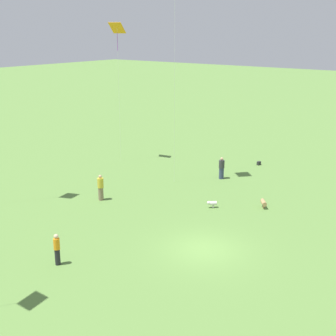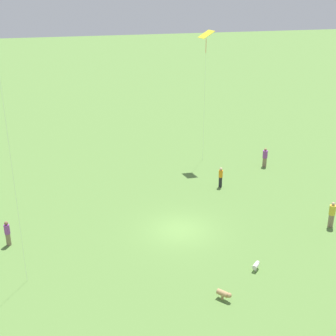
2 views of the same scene
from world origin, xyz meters
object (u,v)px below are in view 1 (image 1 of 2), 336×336
person_0 (222,168)px  person_2 (101,188)px  person_4 (57,249)px  picnic_bag_0 (259,163)px  dog_0 (263,203)px  dog_1 (212,203)px  kite_6 (117,31)px

person_0 → person_2: person_2 is taller
person_4 → picnic_bag_0: bearing=-78.1°
person_0 → picnic_bag_0: size_ratio=4.62×
dog_0 → picnic_bag_0: bearing=79.4°
dog_1 → dog_0: bearing=-97.1°
kite_6 → person_4: bearing=157.2°
person_0 → person_4: size_ratio=1.05×
person_0 → kite_6: 14.88m
person_4 → picnic_bag_0: 23.16m
person_2 → dog_1: bearing=55.3°
person_2 → dog_0: 11.44m
person_2 → kite_6: (-8.66, -6.03, 10.61)m
kite_6 → person_2: bearing=158.8°
person_0 → dog_0: person_0 is taller
kite_6 → dog_0: bearing=-156.8°
person_2 → kite_6: size_ratio=0.15×
dog_1 → kite_6: bearing=24.3°
kite_6 → dog_1: size_ratio=20.32×
person_2 → kite_6: kite_6 is taller
person_4 → dog_1: 11.88m
dog_1 → picnic_bag_0: 11.68m
person_4 → picnic_bag_0: person_4 is taller
person_0 → person_4: (17.66, 0.71, -0.01)m
person_0 → kite_6: (0.82, -10.35, 10.66)m
person_4 → dog_0: 14.67m
person_4 → dog_0: (-13.81, 4.92, -0.50)m
kite_6 → picnic_bag_0: size_ratio=31.60×
person_0 → person_2: (9.47, -4.31, 0.05)m
kite_6 → picnic_bag_0: 17.03m
kite_6 → dog_1: bearing=-167.5°
person_0 → dog_0: 6.84m
kite_6 → picnic_bag_0: bearing=-116.2°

